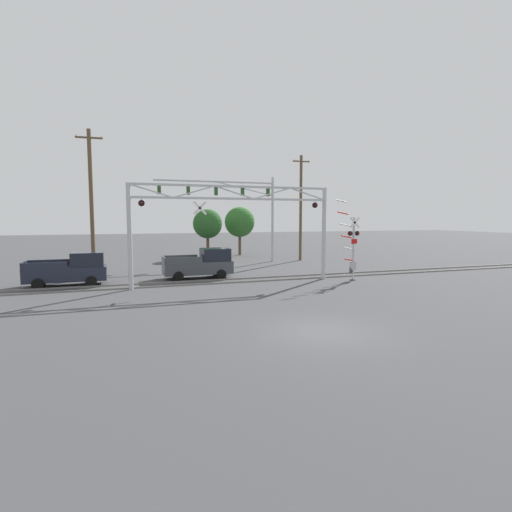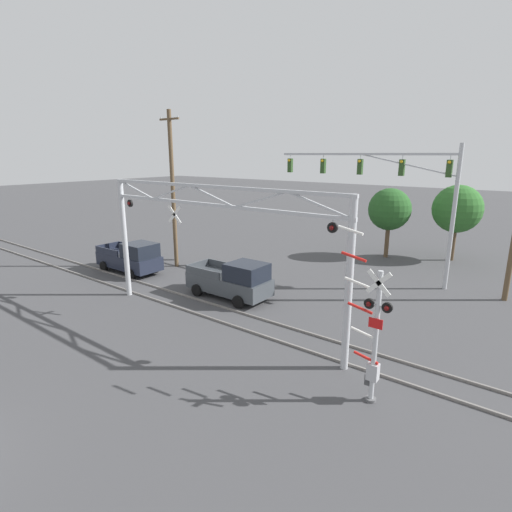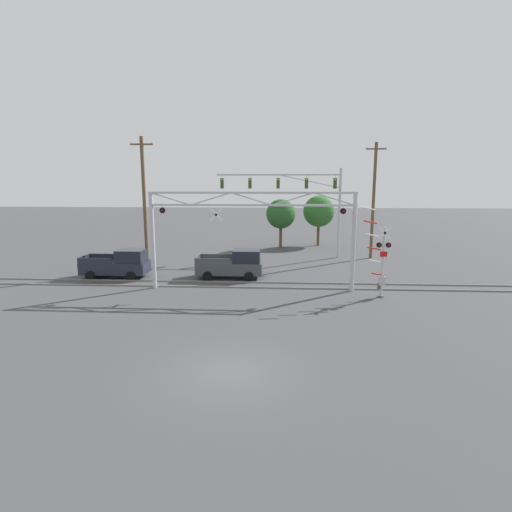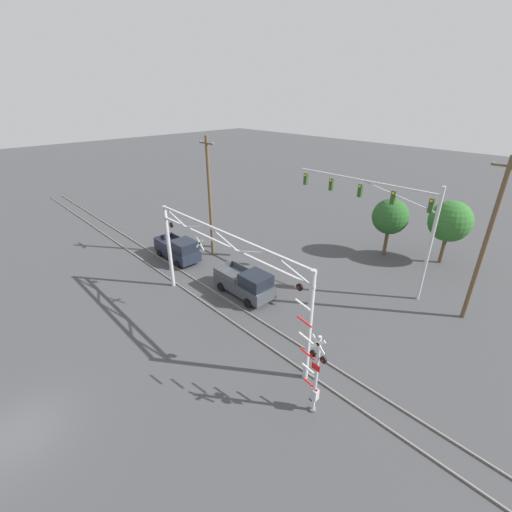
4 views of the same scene
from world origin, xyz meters
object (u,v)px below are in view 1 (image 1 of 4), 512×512
utility_pole_right (301,207)px  background_tree_far_left_verge (240,222)px  pickup_truck_lead (202,264)px  crossing_gantry (234,219)px  traffic_signal_span (241,201)px  pickup_truck_following (72,270)px  background_tree_beyond_span (208,224)px  utility_pole_left (91,203)px  crossing_signal_mast (352,250)px

utility_pole_right → background_tree_far_left_verge: (-4.26, 7.40, -1.61)m
pickup_truck_lead → crossing_gantry: bearing=-63.9°
traffic_signal_span → pickup_truck_following: (-14.29, -9.16, -4.95)m
background_tree_beyond_span → pickup_truck_lead: bearing=-104.0°
utility_pole_left → background_tree_far_left_verge: 20.47m
pickup_truck_lead → utility_pole_left: bearing=161.5°
crossing_gantry → crossing_signal_mast: crossing_gantry is taller
crossing_gantry → background_tree_beyond_span: size_ratio=2.54×
crossing_signal_mast → utility_pole_left: utility_pole_left is taller
traffic_signal_span → utility_pole_right: bearing=-0.4°
crossing_signal_mast → utility_pole_left: bearing=157.6°
utility_pole_right → background_tree_far_left_verge: bearing=119.9°
pickup_truck_lead → background_tree_far_left_verge: bearing=64.3°
pickup_truck_following → utility_pole_right: (20.61, 9.12, 4.44)m
pickup_truck_lead → background_tree_beyond_span: 14.75m
pickup_truck_lead → pickup_truck_following: same height
crossing_gantry → traffic_signal_span: bearing=70.9°
utility_pole_right → pickup_truck_lead: bearing=-144.0°
background_tree_beyond_span → background_tree_far_left_verge: background_tree_far_left_verge is taller
background_tree_beyond_span → pickup_truck_following: bearing=-129.9°
crossing_signal_mast → traffic_signal_span: 14.40m
pickup_truck_lead → background_tree_far_left_verge: size_ratio=0.87×
crossing_signal_mast → traffic_signal_span: (-3.93, 13.32, 3.79)m
pickup_truck_lead → background_tree_far_left_verge: 18.13m
traffic_signal_span → pickup_truck_following: size_ratio=2.39×
traffic_signal_span → utility_pole_left: bearing=-154.3°
crossing_gantry → pickup_truck_lead: bearing=116.1°
traffic_signal_span → background_tree_beyond_span: (-2.19, 5.29, -2.27)m
pickup_truck_lead → background_tree_beyond_span: size_ratio=0.92×
traffic_signal_span → background_tree_beyond_span: bearing=112.5°
background_tree_far_left_verge → pickup_truck_lead: bearing=-115.7°
pickup_truck_following → crossing_gantry: bearing=-15.5°
crossing_gantry → utility_pole_right: size_ratio=1.27×
crossing_signal_mast → utility_pole_right: bearing=79.8°
crossing_signal_mast → pickup_truck_following: crossing_signal_mast is taller
pickup_truck_lead → background_tree_far_left_verge: (7.77, 16.14, 2.84)m
crossing_gantry → traffic_signal_span: size_ratio=1.16×
crossing_signal_mast → pickup_truck_following: 18.72m
utility_pole_left → utility_pole_right: utility_pole_right is taller
crossing_gantry → utility_pole_right: utility_pole_right is taller
utility_pole_left → background_tree_far_left_verge: size_ratio=1.88×
utility_pole_left → utility_pole_right: 20.40m
background_tree_beyond_span → background_tree_far_left_verge: size_ratio=0.94×
utility_pole_right → background_tree_beyond_span: (-8.51, 5.33, -1.77)m
utility_pole_left → background_tree_far_left_verge: bearing=42.1°
traffic_signal_span → pickup_truck_following: bearing=-147.3°
crossing_gantry → utility_pole_right: (10.47, 11.92, 1.16)m
traffic_signal_span → background_tree_beyond_span: size_ratio=2.20×
utility_pole_right → background_tree_far_left_verge: utility_pole_right is taller
background_tree_far_left_verge → utility_pole_right: bearing=-60.1°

